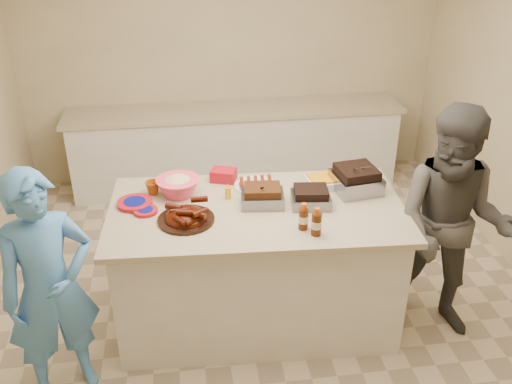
{
  "coord_description": "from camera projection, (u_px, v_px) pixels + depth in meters",
  "views": [
    {
      "loc": [
        -0.61,
        -3.56,
        2.99
      ],
      "look_at": [
        -0.1,
        -0.06,
        1.09
      ],
      "focal_mm": 40.0,
      "sensor_mm": 36.0,
      "label": 1
    }
  ],
  "objects": [
    {
      "name": "pulled_pork_tray",
      "position": [
        262.0,
        204.0,
        4.06
      ],
      "size": [
        0.32,
        0.26,
        0.09
      ],
      "primitive_type": "cube",
      "rotation": [
        0.0,
        0.0,
        -0.11
      ],
      "color": "#47230F",
      "rests_on": "island"
    },
    {
      "name": "roasting_pan",
      "position": [
        355.0,
        190.0,
        4.25
      ],
      "size": [
        0.36,
        0.36,
        0.13
      ],
      "primitive_type": "cube",
      "rotation": [
        0.0,
        0.0,
        0.14
      ],
      "color": "gray",
      "rests_on": "island"
    },
    {
      "name": "plate_stack_large",
      "position": [
        135.0,
        205.0,
        4.05
      ],
      "size": [
        0.26,
        0.26,
        0.03
      ],
      "primitive_type": "cylinder",
      "rotation": [
        0.0,
        0.0,
        -0.06
      ],
      "color": "#A40F1A",
      "rests_on": "island"
    },
    {
      "name": "sauce_bowl",
      "position": [
        261.0,
        195.0,
        4.18
      ],
      "size": [
        0.14,
        0.05,
        0.14
      ],
      "primitive_type": "imported",
      "rotation": [
        0.0,
        0.0,
        -0.06
      ],
      "color": "silver",
      "rests_on": "island"
    },
    {
      "name": "guest_gray",
      "position": [
        433.0,
        324.0,
        4.42
      ],
      "size": [
        1.62,
        1.96,
        0.67
      ],
      "primitive_type": "imported",
      "rotation": [
        0.0,
        0.0,
        -0.52
      ],
      "color": "#4B4843",
      "rests_on": "ground"
    },
    {
      "name": "sausage_plate",
      "position": [
        256.0,
        187.0,
        4.3
      ],
      "size": [
        0.34,
        0.34,
        0.05
      ],
      "primitive_type": "cylinder",
      "rotation": [
        0.0,
        0.0,
        0.06
      ],
      "color": "silver",
      "rests_on": "island"
    },
    {
      "name": "basket_stack",
      "position": [
        224.0,
        180.0,
        4.39
      ],
      "size": [
        0.22,
        0.19,
        0.09
      ],
      "primitive_type": "cube",
      "rotation": [
        0.0,
        0.0,
        -0.35
      ],
      "color": "#A40F1A",
      "rests_on": "island"
    },
    {
      "name": "guest_blue",
      "position": [
        70.0,
        384.0,
        3.88
      ],
      "size": [
        1.21,
        1.71,
        0.39
      ],
      "primitive_type": "imported",
      "rotation": [
        0.0,
        0.0,
        0.43
      ],
      "color": "#4B8CD2",
      "rests_on": "ground"
    },
    {
      "name": "rib_platter",
      "position": [
        186.0,
        221.0,
        3.86
      ],
      "size": [
        0.4,
        0.4,
        0.16
      ],
      "primitive_type": null,
      "rotation": [
        0.0,
        0.0,
        0.02
      ],
      "color": "#410F02",
      "rests_on": "island"
    },
    {
      "name": "bbq_bottle_a",
      "position": [
        303.0,
        229.0,
        3.77
      ],
      "size": [
        0.07,
        0.07,
        0.19
      ],
      "primitive_type": "cylinder",
      "rotation": [
        0.0,
        0.0,
        -0.06
      ],
      "color": "#441D09",
      "rests_on": "island"
    },
    {
      "name": "mac_cheese_dish",
      "position": [
        327.0,
        185.0,
        4.32
      ],
      "size": [
        0.32,
        0.26,
        0.08
      ],
      "primitive_type": "cube",
      "rotation": [
        0.0,
        0.0,
        0.16
      ],
      "color": "orange",
      "rests_on": "island"
    },
    {
      "name": "plastic_cup",
      "position": [
        153.0,
        194.0,
        4.2
      ],
      "size": [
        0.11,
        0.11,
        0.11
      ],
      "primitive_type": "imported",
      "rotation": [
        0.0,
        0.0,
        -0.06
      ],
      "color": "#9E4C0E",
      "rests_on": "island"
    },
    {
      "name": "brisket_tray",
      "position": [
        310.0,
        205.0,
        4.06
      ],
      "size": [
        0.3,
        0.26,
        0.08
      ],
      "primitive_type": "cube",
      "rotation": [
        0.0,
        0.0,
        -0.11
      ],
      "color": "black",
      "rests_on": "island"
    },
    {
      "name": "back_counter",
      "position": [
        236.0,
        147.0,
        6.3
      ],
      "size": [
        3.6,
        0.64,
        0.9
      ],
      "primitive_type": null,
      "color": "silver",
      "rests_on": "ground"
    },
    {
      "name": "room",
      "position": [
        267.0,
        307.0,
        4.6
      ],
      "size": [
        4.5,
        5.0,
        2.7
      ],
      "primitive_type": null,
      "color": "#CAB98D",
      "rests_on": "ground"
    },
    {
      "name": "coleslaw_bowl",
      "position": [
        179.0,
        195.0,
        4.19
      ],
      "size": [
        0.34,
        0.34,
        0.22
      ],
      "primitive_type": null,
      "rotation": [
        0.0,
        0.0,
        -0.06
      ],
      "color": "#FF4565",
      "rests_on": "island"
    },
    {
      "name": "bbq_bottle_b",
      "position": [
        316.0,
        234.0,
        3.71
      ],
      "size": [
        0.07,
        0.07,
        0.2
      ],
      "primitive_type": "cylinder",
      "rotation": [
        0.0,
        0.0,
        -0.06
      ],
      "color": "#441D09",
      "rests_on": "island"
    },
    {
      "name": "island",
      "position": [
        257.0,
        317.0,
        4.49
      ],
      "size": [
        2.15,
        1.22,
        0.99
      ],
      "primitive_type": null,
      "rotation": [
        0.0,
        0.0,
        -0.06
      ],
      "color": "silver",
      "rests_on": "ground"
    },
    {
      "name": "mustard_bottle",
      "position": [
        228.0,
        198.0,
        4.14
      ],
      "size": [
        0.05,
        0.05,
        0.12
      ],
      "primitive_type": "cylinder",
      "rotation": [
        0.0,
        0.0,
        -0.06
      ],
      "color": "yellow",
      "rests_on": "island"
    },
    {
      "name": "plate_stack_small",
      "position": [
        146.0,
        212.0,
        3.96
      ],
      "size": [
        0.18,
        0.18,
        0.02
      ],
      "primitive_type": "cylinder",
      "rotation": [
        0.0,
        0.0,
        -0.06
      ],
      "color": "#A40F1A",
      "rests_on": "island"
    }
  ]
}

